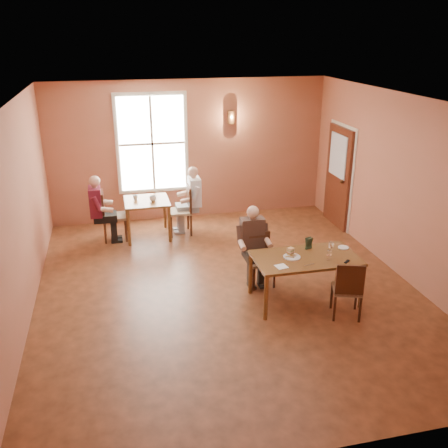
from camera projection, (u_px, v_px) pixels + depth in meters
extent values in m
cube|color=brown|center=(227.00, 288.00, 8.15)|extent=(6.00, 7.00, 0.01)
cube|color=brown|center=(190.00, 151.00, 10.77)|extent=(6.00, 0.04, 3.00)
cube|color=brown|center=(318.00, 325.00, 4.42)|extent=(6.00, 0.04, 3.00)
cube|color=brown|center=(18.00, 217.00, 6.97)|extent=(0.04, 7.00, 3.00)
cube|color=brown|center=(403.00, 188.00, 8.23)|extent=(0.04, 7.00, 3.00)
cube|color=white|center=(227.00, 101.00, 7.05)|extent=(6.00, 7.00, 0.04)
cube|color=white|center=(152.00, 144.00, 10.49)|extent=(1.36, 0.10, 1.96)
cube|color=maroon|center=(338.00, 177.00, 10.47)|extent=(0.12, 1.04, 2.10)
cylinder|color=brown|center=(231.00, 117.00, 10.62)|extent=(0.16, 0.16, 0.28)
cylinder|color=silver|center=(292.00, 256.00, 7.50)|extent=(0.34, 0.34, 0.03)
cube|color=tan|center=(291.00, 252.00, 7.56)|extent=(0.11, 0.11, 0.10)
cube|color=#213625|center=(309.00, 243.00, 7.77)|extent=(0.13, 0.09, 0.19)
cube|color=white|center=(309.00, 265.00, 7.27)|extent=(0.18, 0.05, 0.00)
cube|color=white|center=(281.00, 266.00, 7.21)|extent=(0.19, 0.19, 0.01)
cylinder|color=white|center=(343.00, 247.00, 7.83)|extent=(0.21, 0.21, 0.01)
cube|color=black|center=(347.00, 261.00, 7.36)|extent=(0.12, 0.11, 0.01)
imported|color=white|center=(153.00, 199.00, 9.86)|extent=(0.17, 0.17, 0.10)
imported|color=silver|center=(135.00, 197.00, 9.94)|extent=(0.13, 0.13, 0.09)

